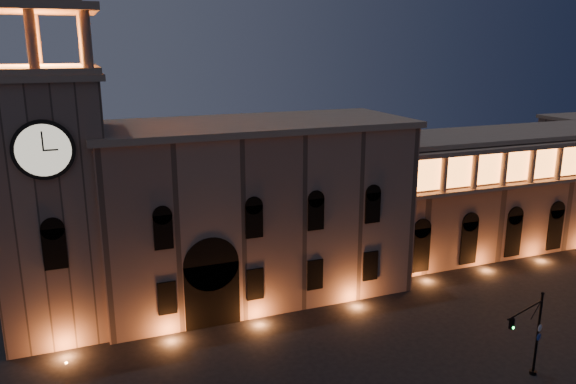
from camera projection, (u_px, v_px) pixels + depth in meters
The scene contains 4 objects.
government_building at pixel (254, 209), 56.04m from camera, with size 30.80×12.80×17.60m.
clock_tower at pixel (51, 193), 47.74m from camera, with size 9.80×9.80×32.40m.
colonnade_wing at pixel (508, 188), 70.22m from camera, with size 40.60×11.50×14.50m.
traffic_light at pixel (532, 335), 42.01m from camera, with size 4.83×1.81×6.91m.
Camera 1 is at (-18.51, -29.37, 24.69)m, focal length 35.00 mm.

